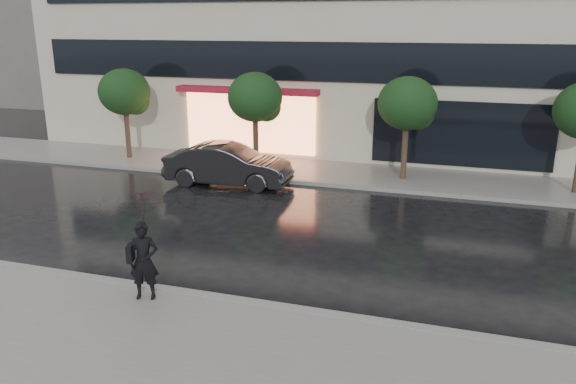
% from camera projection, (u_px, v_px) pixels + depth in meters
% --- Properties ---
extents(ground, '(120.00, 120.00, 0.00)m').
position_uv_depth(ground, '(227.00, 281.00, 13.26)').
color(ground, black).
rests_on(ground, ground).
extents(sidewalk_near, '(60.00, 4.50, 0.12)m').
position_uv_depth(sidewalk_near, '(157.00, 353.00, 10.27)').
color(sidewalk_near, slate).
rests_on(sidewalk_near, ground).
extents(sidewalk_far, '(60.00, 3.50, 0.12)m').
position_uv_depth(sidewalk_far, '(328.00, 172.00, 22.60)').
color(sidewalk_far, slate).
rests_on(sidewalk_far, ground).
extents(curb_near, '(60.00, 0.25, 0.14)m').
position_uv_depth(curb_near, '(209.00, 297.00, 12.33)').
color(curb_near, gray).
rests_on(curb_near, ground).
extents(curb_far, '(60.00, 0.25, 0.14)m').
position_uv_depth(curb_far, '(317.00, 184.00, 21.00)').
color(curb_far, gray).
rests_on(curb_far, ground).
extents(bg_building_left, '(14.00, 10.00, 12.00)m').
position_uv_depth(bg_building_left, '(24.00, 20.00, 43.26)').
color(bg_building_left, '#59544F').
rests_on(bg_building_left, ground).
extents(tree_far_west, '(2.20, 2.20, 3.99)m').
position_uv_depth(tree_far_west, '(126.00, 94.00, 24.12)').
color(tree_far_west, '#33261C').
rests_on(tree_far_west, ground).
extents(tree_mid_west, '(2.20, 2.20, 3.99)m').
position_uv_depth(tree_mid_west, '(257.00, 99.00, 22.41)').
color(tree_mid_west, '#33261C').
rests_on(tree_mid_west, ground).
extents(tree_mid_east, '(2.20, 2.20, 3.99)m').
position_uv_depth(tree_mid_east, '(409.00, 105.00, 20.70)').
color(tree_mid_east, '#33261C').
rests_on(tree_mid_east, ground).
extents(parked_car, '(4.76, 1.84, 1.55)m').
position_uv_depth(parked_car, '(228.00, 165.00, 20.86)').
color(parked_car, black).
rests_on(parked_car, ground).
extents(pedestrian_with_umbrella, '(1.18, 1.19, 2.41)m').
position_uv_depth(pedestrian_with_umbrella, '(143.00, 230.00, 11.76)').
color(pedestrian_with_umbrella, black).
rests_on(pedestrian_with_umbrella, sidewalk_near).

